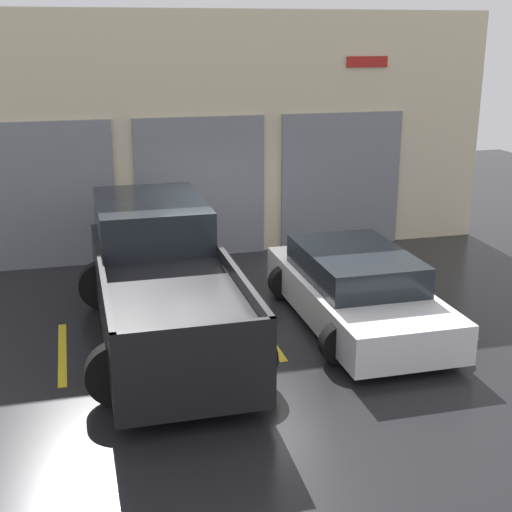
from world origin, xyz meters
The scene contains 7 objects.
ground_plane centered at (0.00, 0.00, 0.00)m, with size 28.00×28.00×0.00m, color black.
shophouse_building centered at (-0.01, 3.28, 2.42)m, with size 12.20×0.68×4.94m.
pickup_truck centered at (-1.54, -0.96, 0.88)m, with size 2.49×5.47×1.89m.
sedan_white centered at (1.54, -1.24, 0.56)m, with size 2.16×4.27×1.19m.
parking_stripe_far_left centered at (-3.07, -1.27, 0.00)m, with size 0.12×2.20×0.01m, color gold.
parking_stripe_left centered at (0.00, -1.27, 0.00)m, with size 0.12×2.20×0.01m, color gold.
parking_stripe_centre centered at (3.07, -1.27, 0.00)m, with size 0.12×2.20×0.01m, color gold.
Camera 1 is at (-2.73, -11.22, 4.49)m, focal length 50.00 mm.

